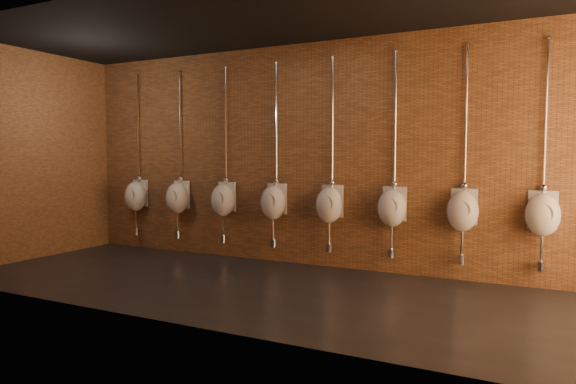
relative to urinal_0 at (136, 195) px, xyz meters
The scene contains 10 objects.
ground 3.82m from the urinal_0, 21.57° to the right, with size 8.50×8.50×0.00m, color black.
room_shell 3.87m from the urinal_0, 21.57° to the right, with size 8.54×3.04×3.22m.
urinal_0 is the anchor object (origin of this frame).
urinal_1 0.89m from the urinal_0, ahead, with size 0.42×0.38×2.72m.
urinal_2 1.78m from the urinal_0, ahead, with size 0.42×0.38×2.72m.
urinal_3 2.67m from the urinal_0, ahead, with size 0.42×0.38×2.72m.
urinal_4 3.56m from the urinal_0, ahead, with size 0.42×0.38×2.72m.
urinal_5 4.45m from the urinal_0, ahead, with size 0.42×0.38×2.72m.
urinal_6 5.34m from the urinal_0, ahead, with size 0.42×0.38×2.72m.
urinal_7 6.23m from the urinal_0, ahead, with size 0.42×0.38×2.72m.
Camera 1 is at (2.80, -5.27, 1.58)m, focal length 32.00 mm.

